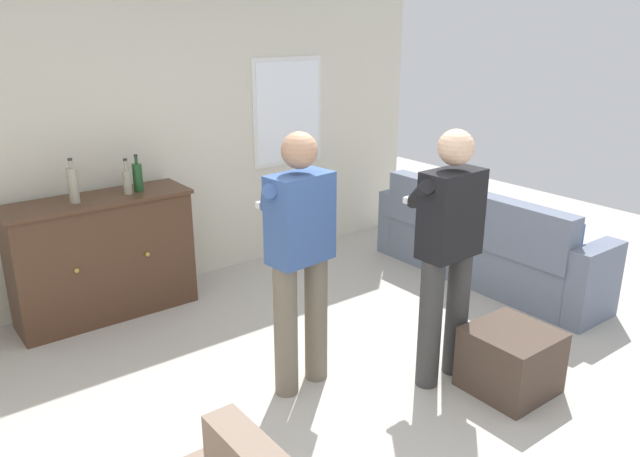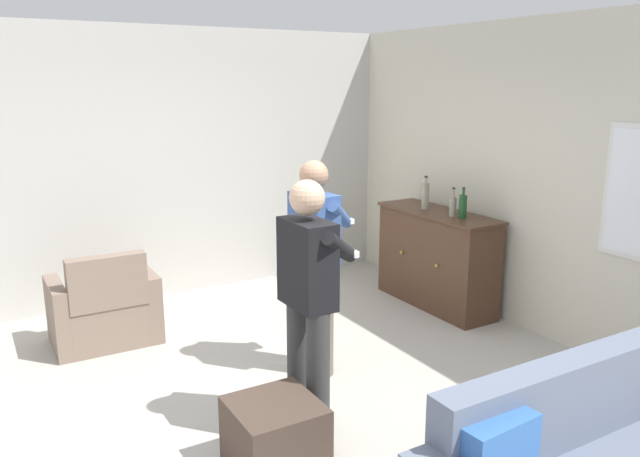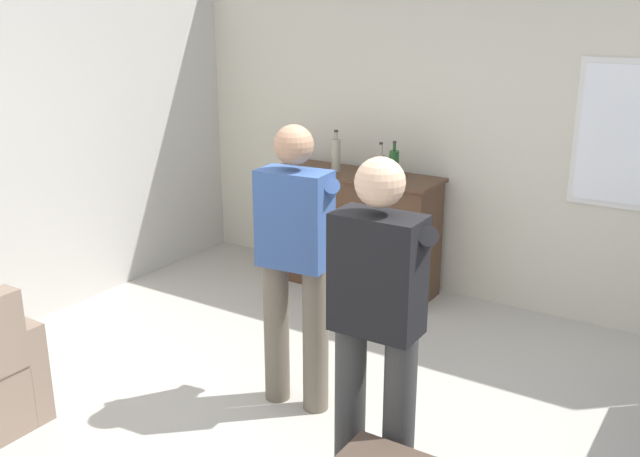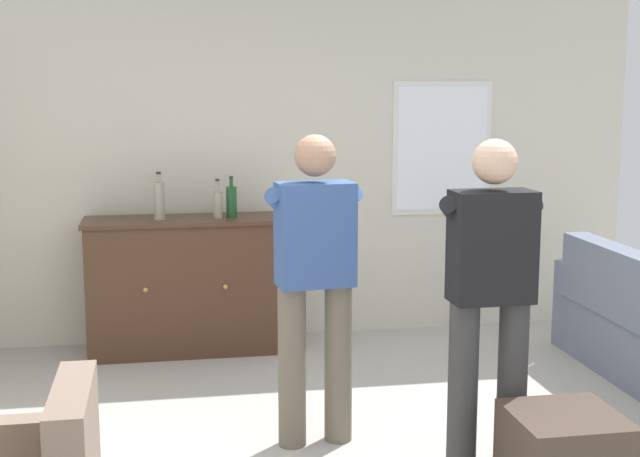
# 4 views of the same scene
# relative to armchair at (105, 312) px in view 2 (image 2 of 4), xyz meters

# --- Properties ---
(ground) EXTENTS (10.40, 10.40, 0.00)m
(ground) POSITION_rel_armchair_xyz_m (1.63, 0.84, -0.29)
(ground) COLOR #B2ADA3
(wall_back_with_window) EXTENTS (5.20, 0.15, 2.80)m
(wall_back_with_window) POSITION_rel_armchair_xyz_m (1.65, 3.50, 1.11)
(wall_back_with_window) COLOR beige
(wall_back_with_window) RESTS_ON ground
(wall_side_left) EXTENTS (0.12, 5.20, 2.80)m
(wall_side_left) POSITION_rel_armchair_xyz_m (-1.03, 0.84, 1.11)
(wall_side_left) COLOR beige
(wall_side_left) RESTS_ON ground
(armchair) EXTENTS (0.65, 0.88, 0.85)m
(armchair) POSITION_rel_armchair_xyz_m (0.00, 0.00, 0.00)
(armchair) COLOR #7F6B5B
(armchair) RESTS_ON ground
(sideboard_cabinet) EXTENTS (1.42, 0.49, 0.98)m
(sideboard_cabinet) POSITION_rel_armchair_xyz_m (0.72, 3.14, 0.20)
(sideboard_cabinet) COLOR #472D1E
(sideboard_cabinet) RESTS_ON ground
(bottle_wine_green) EXTENTS (0.08, 0.08, 0.30)m
(bottle_wine_green) POSITION_rel_armchair_xyz_m (1.06, 3.13, 0.81)
(bottle_wine_green) COLOR #1E4C23
(bottle_wine_green) RESTS_ON sideboard_cabinet
(bottle_liquor_amber) EXTENTS (0.07, 0.07, 0.28)m
(bottle_liquor_amber) POSITION_rel_armchair_xyz_m (0.96, 3.10, 0.80)
(bottle_liquor_amber) COLOR gray
(bottle_liquor_amber) RESTS_ON sideboard_cabinet
(bottle_spirits_clear) EXTENTS (0.08, 0.08, 0.34)m
(bottle_spirits_clear) POSITION_rel_armchair_xyz_m (0.55, 3.10, 0.84)
(bottle_spirits_clear) COLOR gray
(bottle_spirits_clear) RESTS_ON sideboard_cabinet
(ottoman) EXTENTS (0.51, 0.51, 0.42)m
(ottoman) POSITION_rel_armchair_xyz_m (2.40, 0.47, -0.08)
(ottoman) COLOR #47382D
(ottoman) RESTS_ON ground
(person_standing_left) EXTENTS (0.55, 0.49, 1.68)m
(person_standing_left) POSITION_rel_armchair_xyz_m (1.36, 1.35, 0.65)
(person_standing_left) COLOR #6B6051
(person_standing_left) RESTS_ON ground
(person_standing_right) EXTENTS (0.56, 0.48, 1.68)m
(person_standing_right) POSITION_rel_armchair_xyz_m (2.15, 0.85, 0.65)
(person_standing_right) COLOR #383838
(person_standing_right) RESTS_ON ground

